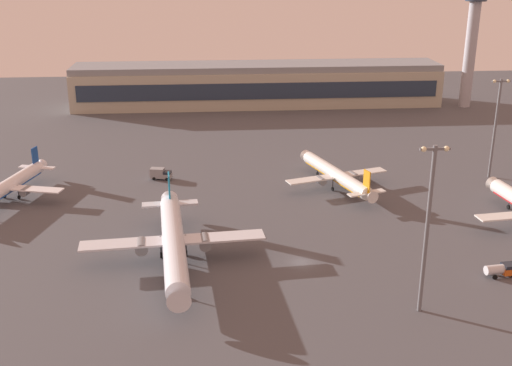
# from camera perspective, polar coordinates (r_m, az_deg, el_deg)

# --- Properties ---
(ground_plane) EXTENTS (416.00, 416.00, 0.00)m
(ground_plane) POSITION_cam_1_polar(r_m,az_deg,el_deg) (124.99, 4.11, -7.14)
(ground_plane) COLOR #4C4C51
(terminal_building) EXTENTS (143.73, 22.40, 16.40)m
(terminal_building) POSITION_cam_1_polar(r_m,az_deg,el_deg) (254.38, 0.13, 8.86)
(terminal_building) COLOR #B2AD99
(terminal_building) RESTS_ON ground
(control_tower) EXTENTS (8.00, 8.00, 48.67)m
(control_tower) POSITION_cam_1_polar(r_m,az_deg,el_deg) (261.65, 18.89, 12.49)
(control_tower) COLOR #A8A8B2
(control_tower) RESTS_ON ground
(airplane_mid_apron) EXTENTS (36.02, 46.23, 11.85)m
(airplane_mid_apron) POSITION_cam_1_polar(r_m,az_deg,el_deg) (123.95, -7.46, -5.20)
(airplane_mid_apron) COLOR silver
(airplane_mid_apron) RESTS_ON ground
(airplane_terminal_side) EXTENTS (28.17, 35.90, 9.34)m
(airplane_terminal_side) POSITION_cam_1_polar(r_m,az_deg,el_deg) (164.81, -21.58, -0.38)
(airplane_terminal_side) COLOR white
(airplane_terminal_side) RESTS_ON ground
(airplane_taxiway_distant) EXTENTS (27.44, 34.91, 9.17)m
(airplane_taxiway_distant) POSITION_cam_1_polar(r_m,az_deg,el_deg) (163.52, 7.26, 0.72)
(airplane_taxiway_distant) COLOR silver
(airplane_taxiway_distant) RESTS_ON ground
(fuel_truck) EXTENTS (6.51, 3.03, 2.35)m
(fuel_truck) POSITION_cam_1_polar(r_m,az_deg,el_deg) (127.73, 21.32, -7.25)
(fuel_truck) COLOR #D85919
(fuel_truck) RESTS_ON ground
(catering_truck) EXTENTS (6.01, 3.44, 3.05)m
(catering_truck) POSITION_cam_1_polar(r_m,az_deg,el_deg) (170.94, -8.60, 0.84)
(catering_truck) COLOR gray
(catering_truck) RESTS_ON ground
(apron_light_central) EXTENTS (4.80, 0.90, 26.69)m
(apron_light_central) POSITION_cam_1_polar(r_m,az_deg,el_deg) (178.38, 20.79, 5.13)
(apron_light_central) COLOR slate
(apron_light_central) RESTS_ON ground
(apron_light_west) EXTENTS (4.80, 0.90, 29.13)m
(apron_light_west) POSITION_cam_1_polar(r_m,az_deg,el_deg) (105.20, 15.23, -3.33)
(apron_light_west) COLOR slate
(apron_light_west) RESTS_ON ground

